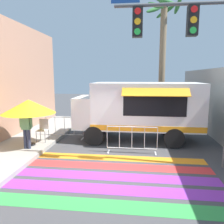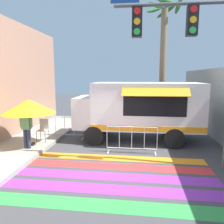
% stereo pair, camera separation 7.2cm
% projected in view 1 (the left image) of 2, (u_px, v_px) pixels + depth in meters
% --- Properties ---
extents(ground_plane, '(60.00, 60.00, 0.00)m').
position_uv_depth(ground_plane, '(114.00, 165.00, 7.46)').
color(ground_plane, '#424244').
extents(concrete_wall_right, '(0.20, 16.00, 3.40)m').
position_uv_depth(concrete_wall_right, '(224.00, 106.00, 9.60)').
color(concrete_wall_right, gray).
rests_on(concrete_wall_right, ground_plane).
extents(crosswalk_painted, '(6.40, 3.60, 0.01)m').
position_uv_depth(crosswalk_painted, '(111.00, 176.00, 6.61)').
color(crosswalk_painted, green).
rests_on(crosswalk_painted, ground_plane).
extents(food_truck, '(5.71, 2.75, 2.72)m').
position_uv_depth(food_truck, '(137.00, 107.00, 10.18)').
color(food_truck, white).
rests_on(food_truck, ground_plane).
extents(traffic_signal_pole, '(3.89, 0.29, 5.70)m').
position_uv_depth(traffic_signal_pole, '(192.00, 43.00, 6.78)').
color(traffic_signal_pole, '#515456').
rests_on(traffic_signal_pole, ground_plane).
extents(patio_umbrella, '(2.15, 2.15, 1.92)m').
position_uv_depth(patio_umbrella, '(29.00, 107.00, 8.88)').
color(patio_umbrella, black).
rests_on(patio_umbrella, sidewalk_left).
extents(folding_chair, '(0.42, 0.42, 0.97)m').
position_uv_depth(folding_chair, '(43.00, 128.00, 9.68)').
color(folding_chair, '#4C4C51').
rests_on(folding_chair, sidewalk_left).
extents(vendor_person, '(0.53, 0.22, 1.68)m').
position_uv_depth(vendor_person, '(26.00, 125.00, 8.57)').
color(vendor_person, '#2D3347').
rests_on(vendor_person, sidewalk_left).
extents(barricade_front, '(1.98, 0.44, 1.08)m').
position_uv_depth(barricade_front, '(132.00, 140.00, 8.54)').
color(barricade_front, '#B7BABF').
rests_on(barricade_front, ground_plane).
extents(barricade_side, '(1.89, 0.44, 1.08)m').
position_uv_depth(barricade_side, '(65.00, 128.00, 10.59)').
color(barricade_side, '#B7BABF').
rests_on(barricade_side, ground_plane).
extents(palm_tree, '(2.01, 2.11, 7.38)m').
position_uv_depth(palm_tree, '(163.00, 44.00, 12.63)').
color(palm_tree, '#7A664C').
rests_on(palm_tree, ground_plane).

